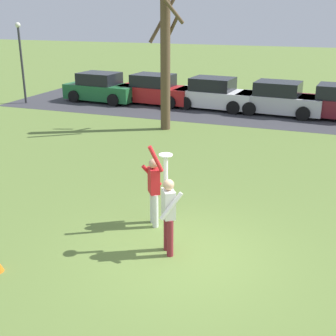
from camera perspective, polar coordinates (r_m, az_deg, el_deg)
name	(u,v)px	position (r m, az deg, el deg)	size (l,w,h in m)	color
ground_plane	(185,256)	(9.42, 2.17, -11.24)	(120.00, 120.00, 0.00)	olive
person_catcher	(168,210)	(9.10, 0.06, -5.41)	(0.53, 0.58, 2.08)	maroon
person_defender	(154,186)	(10.30, -1.82, -2.35)	(0.63, 0.66, 2.04)	silver
frisbee_disc	(166,155)	(8.90, -0.30, 1.69)	(0.28, 0.28, 0.02)	white
parked_car_green	(101,88)	(25.52, -8.52, 10.06)	(4.24, 2.31, 1.59)	#1E6633
parked_car_red	(155,90)	(24.62, -1.67, 9.92)	(4.24, 2.31, 1.59)	red
parked_car_white	(214,95)	(23.44, 5.96, 9.34)	(4.24, 2.31, 1.59)	white
parked_car_silver	(279,99)	(22.64, 14.08, 8.51)	(4.24, 2.31, 1.59)	#BCBCC1
parking_strip	(244,111)	(23.06, 9.66, 7.17)	(25.44, 6.40, 0.01)	#38383D
bare_tree_tall	(166,57)	(18.78, -0.32, 14.08)	(1.65, 1.66, 5.78)	brown
lamppost_by_lot	(21,55)	(25.72, -18.32, 13.57)	(0.28, 0.28, 4.26)	#2D2D33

